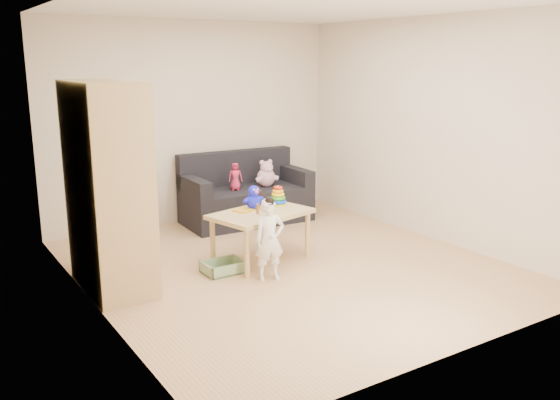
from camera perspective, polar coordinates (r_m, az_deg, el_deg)
room at (r=5.93m, az=0.90°, el=5.59°), size 4.50×4.50×4.50m
wardrobe at (r=5.62m, az=-16.22°, el=1.12°), size 0.53×1.07×1.92m
sofa at (r=7.85m, az=-3.23°, el=-0.46°), size 1.67×0.89×0.46m
play_table at (r=6.30m, az=-1.83°, el=-3.53°), size 1.16×0.88×0.54m
storage_bin at (r=6.05m, az=-5.50°, el=-6.42°), size 0.40×0.30×0.12m
toddler at (r=5.75m, az=-1.01°, el=-3.94°), size 0.33×0.25×0.79m
pink_bear at (r=7.85m, az=-1.36°, el=2.40°), size 0.32×0.30×0.30m
doll at (r=7.63m, az=-4.32°, el=2.24°), size 0.21×0.18×0.35m
ring_stacker at (r=6.49m, az=-0.21°, el=0.24°), size 0.19×0.19×0.21m
brown_bottle at (r=6.49m, az=-2.08°, el=0.28°), size 0.07×0.07×0.21m
blue_plush at (r=6.35m, az=-2.58°, el=0.33°), size 0.26×0.24×0.26m
wooden_figure at (r=6.11m, az=-2.15°, el=-0.84°), size 0.06×0.05×0.12m
yellow_book at (r=6.26m, az=-3.50°, el=-1.01°), size 0.23×0.23×0.01m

